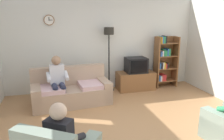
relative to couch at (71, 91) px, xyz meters
name	(u,v)px	position (x,y,z in m)	size (l,w,h in m)	color
ground_plane	(133,128)	(1.06, -1.63, -0.31)	(12.00, 12.00, 0.00)	#B27F51
back_wall_assembly	(103,44)	(1.06, 1.03, 1.04)	(6.20, 0.17, 2.70)	silver
couch	(71,91)	(0.00, 0.00, 0.00)	(1.97, 1.05, 0.90)	tan
tv_stand	(135,81)	(1.96, 0.62, -0.05)	(1.10, 0.56, 0.53)	brown
tv	(136,65)	(1.96, 0.60, 0.44)	(0.60, 0.49, 0.44)	black
bookshelf	(164,61)	(2.92, 0.69, 0.50)	(0.68, 0.36, 1.58)	brown
floor_lamp	(109,42)	(1.16, 0.72, 1.14)	(0.28, 0.28, 1.85)	black
person_on_couch	(58,79)	(-0.31, -0.11, 0.39)	(0.54, 0.56, 1.24)	silver
person_in_left_armchair	(64,137)	(-0.31, -2.65, 0.29)	(0.61, 0.64, 1.12)	black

